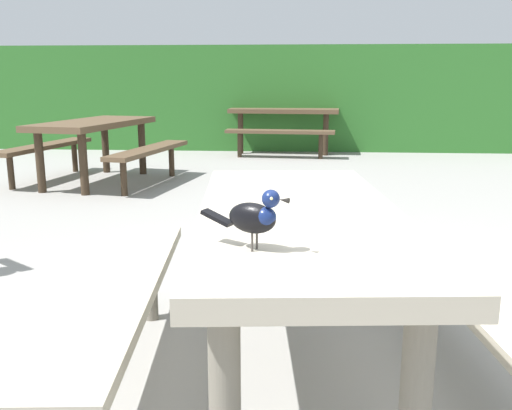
% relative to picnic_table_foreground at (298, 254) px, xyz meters
% --- Properties ---
extents(ground_plane, '(60.00, 60.00, 0.00)m').
position_rel_picnic_table_foreground_xyz_m(ground_plane, '(0.39, -0.04, -0.56)').
color(ground_plane, gray).
extents(hedge_wall, '(28.00, 1.42, 1.77)m').
position_rel_picnic_table_foreground_xyz_m(hedge_wall, '(0.39, 8.19, 0.33)').
color(hedge_wall, '#2D6B28').
rests_on(hedge_wall, ground).
extents(picnic_table_foreground, '(1.83, 1.86, 0.74)m').
position_rel_picnic_table_foreground_xyz_m(picnic_table_foreground, '(0.00, 0.00, 0.00)').
color(picnic_table_foreground, '#B2A893').
rests_on(picnic_table_foreground, ground).
extents(bird_grackle, '(0.27, 0.15, 0.18)m').
position_rel_picnic_table_foreground_xyz_m(bird_grackle, '(-0.13, -0.55, 0.29)').
color(bird_grackle, black).
rests_on(bird_grackle, picnic_table_foreground).
extents(picnic_table_mid_left, '(1.96, 1.99, 0.74)m').
position_rel_picnic_table_foreground_xyz_m(picnic_table_mid_left, '(-2.42, 4.40, 0.00)').
color(picnic_table_mid_left, brown).
rests_on(picnic_table_mid_left, ground).
extents(picnic_table_mid_right, '(1.85, 1.81, 0.74)m').
position_rel_picnic_table_foreground_xyz_m(picnic_table_mid_right, '(-0.23, 7.38, 0.00)').
color(picnic_table_mid_right, brown).
rests_on(picnic_table_mid_right, ground).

